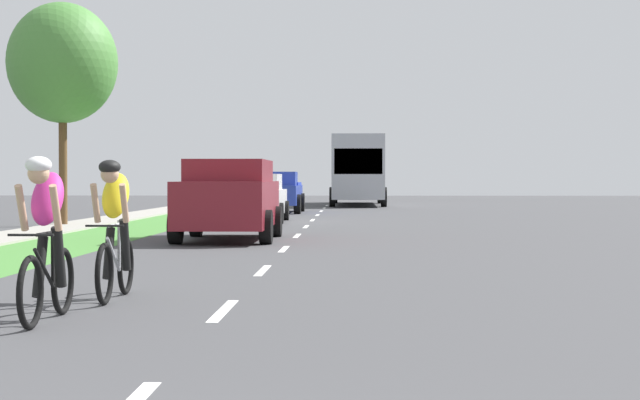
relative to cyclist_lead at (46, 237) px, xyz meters
The scene contains 10 objects.
ground_plane 13.35m from the cyclist_lead, 83.20° to the left, with size 120.00×120.00×0.00m, color #424244.
grass_verge 13.61m from the cyclist_lead, 103.10° to the left, with size 2.29×70.00×0.01m, color #478438.
lane_markings_center 17.33m from the cyclist_lead, 84.77° to the left, with size 0.12×53.13×0.01m.
cyclist_lead is the anchor object (origin of this frame).
cyclist_trailing 1.84m from the cyclist_lead, 82.75° to the left, with size 0.42×1.72×1.58m.
suv_maroon 13.19m from the cyclist_lead, 89.34° to the left, with size 2.15×4.70×1.79m.
sedan_white 22.90m from the cyclist_lead, 90.48° to the left, with size 1.98×4.30×1.52m.
pickup_blue 31.63m from the cyclist_lead, 90.41° to the left, with size 2.22×5.10×1.64m.
bus_silver 44.25m from the cyclist_lead, 85.90° to the left, with size 2.78×11.60×3.48m.
street_tree_near 20.91m from the cyclist_lead, 105.41° to the left, with size 3.16×3.16×6.45m.
Camera 1 is at (1.35, -2.95, 1.37)m, focal length 57.92 mm.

